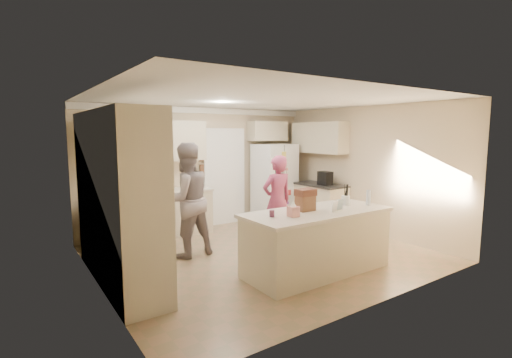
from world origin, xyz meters
TOP-DOWN VIEW (x-y plane):
  - floor at (0.00, 0.00)m, footprint 5.20×4.60m
  - ceiling at (0.00, 0.00)m, footprint 5.20×4.60m
  - wall_back at (0.00, 2.31)m, footprint 5.20×0.02m
  - wall_front at (0.00, -2.31)m, footprint 5.20×0.02m
  - wall_left at (-2.61, 0.00)m, footprint 0.02×4.60m
  - wall_right at (2.61, 0.00)m, footprint 0.02×4.60m
  - crown_back at (0.00, 2.26)m, footprint 5.20×0.08m
  - pantry_bank at (-2.30, 0.20)m, footprint 0.60×2.60m
  - back_base_cab at (-1.15, 2.00)m, footprint 2.20×0.60m
  - back_countertop at (-1.15, 1.99)m, footprint 2.24×0.63m
  - back_upper_cab at (-1.15, 2.12)m, footprint 2.20×0.35m
  - doorway_opening at (0.55, 2.28)m, footprint 0.90×0.06m
  - doorway_casing at (0.55, 2.24)m, footprint 1.02×0.03m
  - wall_frame_upper at (0.02, 2.27)m, footprint 0.15×0.02m
  - wall_frame_lower at (0.02, 2.27)m, footprint 0.15×0.02m
  - refrigerator at (1.67, 1.87)m, footprint 0.97×0.79m
  - fridge_seam at (1.67, 1.51)m, footprint 0.02×0.02m
  - fridge_dispenser at (1.45, 1.50)m, footprint 0.22×0.03m
  - fridge_handle_l at (1.62, 1.50)m, footprint 0.02×0.02m
  - fridge_handle_r at (1.72, 1.50)m, footprint 0.02×0.02m
  - over_fridge_cab at (1.65, 2.12)m, footprint 0.95×0.35m
  - right_base_cab at (2.30, 1.00)m, footprint 0.60×1.20m
  - right_countertop at (2.29, 1.00)m, footprint 0.63×1.24m
  - right_upper_cab at (2.43, 1.20)m, footprint 0.35×1.50m
  - coffee_maker at (2.25, 0.80)m, footprint 0.22×0.28m
  - island_base at (0.20, -1.10)m, footprint 2.20×0.90m
  - island_top at (0.20, -1.10)m, footprint 2.28×0.96m
  - utensil_crock at (0.85, -1.05)m, footprint 0.13×0.13m
  - tissue_box at (-0.35, -1.20)m, footprint 0.13×0.13m
  - tissue_plume at (-0.35, -1.20)m, footprint 0.08×0.08m
  - dollhouse_body at (0.05, -1.00)m, footprint 0.26×0.18m
  - dollhouse_roof at (0.05, -1.00)m, footprint 0.28×0.20m
  - jam_jar at (-0.60, -1.05)m, footprint 0.07×0.07m
  - greeting_card_a at (0.35, -1.30)m, footprint 0.12×0.06m
  - greeting_card_b at (0.50, -1.25)m, footprint 0.12×0.05m
  - water_bottle at (1.15, -1.25)m, footprint 0.07×0.07m
  - shaker_salt at (1.02, -0.88)m, footprint 0.05×0.05m
  - shaker_pepper at (1.09, -0.88)m, footprint 0.05×0.05m
  - teen_boy at (-1.09, 0.66)m, footprint 0.97×0.78m
  - teen_girl at (0.51, 0.27)m, footprint 0.63×0.43m
  - fridge_magnets at (1.67, 1.50)m, footprint 0.76×0.02m

SIDE VIEW (x-z plane):
  - floor at x=0.00m, z-range -0.02..0.00m
  - back_base_cab at x=-1.15m, z-range 0.00..0.88m
  - right_base_cab at x=2.30m, z-range 0.00..0.88m
  - island_base at x=0.20m, z-range 0.00..0.88m
  - teen_girl at x=0.51m, z-range 0.00..1.66m
  - back_countertop at x=-1.15m, z-range 0.88..0.92m
  - refrigerator at x=1.67m, z-range 0.00..1.80m
  - fridge_seam at x=1.67m, z-range 0.01..1.79m
  - right_countertop at x=2.29m, z-range 0.88..0.92m
  - island_top at x=0.20m, z-range 0.88..0.93m
  - fridge_magnets at x=1.67m, z-range 0.18..1.62m
  - teen_boy at x=-1.09m, z-range 0.00..1.90m
  - jam_jar at x=-0.60m, z-range 0.93..1.02m
  - shaker_salt at x=1.02m, z-range 0.93..1.02m
  - shaker_pepper at x=1.09m, z-range 0.93..1.02m
  - tissue_box at x=-0.35m, z-range 0.93..1.07m
  - utensil_crock at x=0.85m, z-range 0.93..1.07m
  - greeting_card_a at x=0.35m, z-range 0.93..1.08m
  - greeting_card_b at x=0.50m, z-range 0.93..1.08m
  - dollhouse_body at x=0.05m, z-range 0.93..1.15m
  - water_bottle at x=1.15m, z-range 0.92..1.17m
  - doorway_opening at x=0.55m, z-range 0.00..2.10m
  - doorway_casing at x=0.55m, z-range -0.06..2.16m
  - fridge_handle_l at x=1.62m, z-range 0.62..1.48m
  - fridge_handle_r at x=1.72m, z-range 0.62..1.48m
  - coffee_maker at x=2.25m, z-range 0.92..1.22m
  - tissue_plume at x=-0.35m, z-range 1.06..1.15m
  - fridge_dispenser at x=1.45m, z-range 0.97..1.32m
  - pantry_bank at x=-2.30m, z-range 0.00..2.35m
  - dollhouse_roof at x=0.05m, z-range 1.15..1.25m
  - wall_frame_lower at x=0.02m, z-range 1.18..1.38m
  - wall_back at x=0.00m, z-range 0.00..2.60m
  - wall_front at x=0.00m, z-range 0.00..2.60m
  - wall_left at x=-2.61m, z-range 0.00..2.60m
  - wall_right at x=2.61m, z-range 0.00..2.60m
  - wall_frame_upper at x=0.02m, z-range 1.45..1.65m
  - back_upper_cab at x=-1.15m, z-range 1.50..2.30m
  - right_upper_cab at x=2.43m, z-range 1.60..2.30m
  - over_fridge_cab at x=1.65m, z-range 1.88..2.33m
  - crown_back at x=0.00m, z-range 2.47..2.59m
  - ceiling at x=0.00m, z-range 2.60..2.62m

